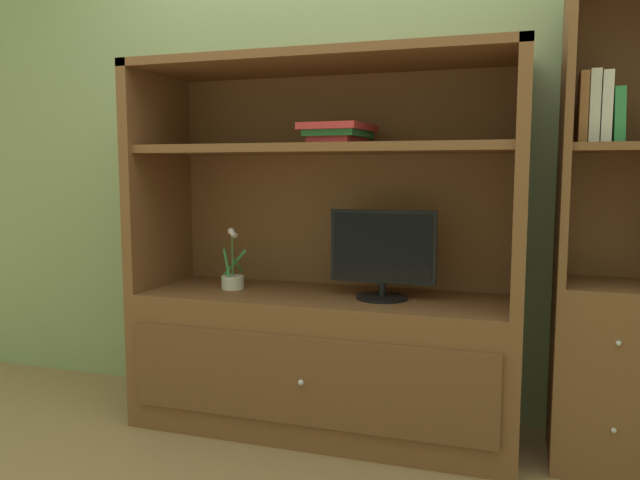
% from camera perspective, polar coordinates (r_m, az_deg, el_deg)
% --- Properties ---
extents(ground_plane, '(8.00, 8.00, 0.00)m').
position_cam_1_polar(ground_plane, '(2.63, -2.51, -19.92)').
color(ground_plane, '#99754C').
extents(painted_rear_wall, '(6.00, 0.10, 2.80)m').
position_cam_1_polar(painted_rear_wall, '(3.08, 2.34, 10.79)').
color(painted_rear_wall, '#8C9E6B').
rests_on(painted_rear_wall, ground_plane).
extents(media_console, '(1.70, 0.59, 1.64)m').
position_cam_1_polar(media_console, '(2.82, 0.37, -7.12)').
color(media_console, brown).
rests_on(media_console, ground_plane).
extents(tv_monitor, '(0.46, 0.22, 0.38)m').
position_cam_1_polar(tv_monitor, '(2.68, 5.75, -1.26)').
color(tv_monitor, black).
rests_on(tv_monitor, media_console).
extents(potted_plant, '(0.12, 0.12, 0.29)m').
position_cam_1_polar(potted_plant, '(2.94, -7.99, -3.39)').
color(potted_plant, beige).
rests_on(potted_plant, media_console).
extents(magazine_stack, '(0.28, 0.35, 0.09)m').
position_cam_1_polar(magazine_stack, '(2.72, 1.69, 9.77)').
color(magazine_stack, red).
rests_on(magazine_stack, media_console).
extents(bookshelf_tall, '(0.43, 0.40, 1.89)m').
position_cam_1_polar(bookshelf_tall, '(2.69, 25.18, -5.65)').
color(bookshelf_tall, brown).
rests_on(bookshelf_tall, ground_plane).
extents(upright_book_row, '(0.16, 0.15, 0.27)m').
position_cam_1_polar(upright_book_row, '(2.63, 24.26, 10.84)').
color(upright_book_row, '#A56638').
rests_on(upright_book_row, bookshelf_tall).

